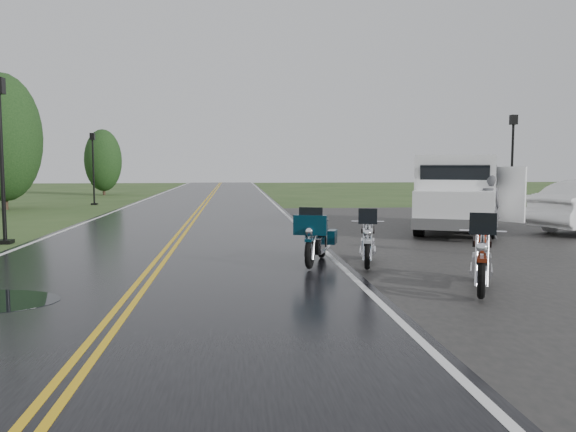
{
  "coord_description": "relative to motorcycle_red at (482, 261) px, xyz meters",
  "views": [
    {
      "loc": [
        1.62,
        -10.27,
        2.1
      ],
      "look_at": [
        2.8,
        2.0,
        1.0
      ],
      "focal_mm": 35.0,
      "sensor_mm": 36.0,
      "label": 1
    }
  ],
  "objects": [
    {
      "name": "motorcycle_red",
      "position": [
        0.0,
        0.0,
        0.0
      ],
      "size": [
        1.64,
        2.34,
        1.3
      ],
      "primitive_type": null,
      "rotation": [
        0.0,
        0.0,
        -0.43
      ],
      "color": "#59190A",
      "rests_on": "ground"
    },
    {
      "name": "ground",
      "position": [
        -5.39,
        2.1,
        -0.65
      ],
      "size": [
        120.0,
        120.0,
        0.0
      ],
      "primitive_type": "plane",
      "color": "#2D471E",
      "rests_on": "ground"
    },
    {
      "name": "road",
      "position": [
        -5.39,
        12.1,
        -0.63
      ],
      "size": [
        8.0,
        100.0,
        0.04
      ],
      "primitive_type": "cube",
      "color": "black",
      "rests_on": "ground"
    },
    {
      "name": "lamp_post_near_left",
      "position": [
        -9.95,
        7.55,
        1.59
      ],
      "size": [
        0.38,
        0.38,
        4.48
      ],
      "primitive_type": null,
      "color": "black",
      "rests_on": "ground"
    },
    {
      "name": "person_at_van",
      "position": [
        3.45,
        7.12,
        0.26
      ],
      "size": [
        0.68,
        0.47,
        1.82
      ],
      "primitive_type": "imported",
      "rotation": [
        0.0,
        0.0,
        3.09
      ],
      "color": "#4C4D51",
      "rests_on": "ground"
    },
    {
      "name": "motorcycle_silver",
      "position": [
        -1.17,
        2.56,
        -0.06
      ],
      "size": [
        1.2,
        2.14,
        1.19
      ],
      "primitive_type": null,
      "rotation": [
        0.0,
        0.0,
        -0.25
      ],
      "color": "#9CA1A4",
      "rests_on": "ground"
    },
    {
      "name": "motorcycle_teal",
      "position": [
        -2.29,
        2.75,
        -0.04
      ],
      "size": [
        1.37,
        2.22,
        1.23
      ],
      "primitive_type": null,
      "rotation": [
        0.0,
        0.0,
        -0.32
      ],
      "color": "#042534",
      "rests_on": "ground"
    },
    {
      "name": "parking_pad",
      "position": [
        5.61,
        7.1,
        -0.64
      ],
      "size": [
        14.0,
        24.0,
        0.03
      ],
      "primitive_type": "cube",
      "color": "black",
      "rests_on": "ground"
    },
    {
      "name": "lamp_post_far_right",
      "position": [
        7.92,
        14.57,
        1.49
      ],
      "size": [
        0.37,
        0.37,
        4.28
      ],
      "primitive_type": null,
      "color": "black",
      "rests_on": "ground"
    },
    {
      "name": "lamp_post_far_left",
      "position": [
        -11.3,
        22.96,
        1.3
      ],
      "size": [
        0.33,
        0.33,
        3.9
      ],
      "primitive_type": null,
      "color": "black",
      "rests_on": "ground"
    },
    {
      "name": "van_white",
      "position": [
        1.65,
        7.8,
        0.59
      ],
      "size": [
        4.71,
        6.73,
        2.48
      ],
      "primitive_type": null,
      "rotation": [
        0.0,
        0.0,
        -0.41
      ],
      "color": "white",
      "rests_on": "ground"
    },
    {
      "name": "tree_left_far",
      "position": [
        -13.12,
        33.39,
        1.36
      ],
      "size": [
        2.62,
        2.62,
        4.03
      ],
      "primitive_type": null,
      "color": "#1E3D19",
      "rests_on": "ground"
    },
    {
      "name": "tree_left_mid",
      "position": [
        -14.76,
        20.05,
        2.14
      ],
      "size": [
        3.57,
        3.57,
        5.58
      ],
      "primitive_type": null,
      "color": "#1E3D19",
      "rests_on": "ground"
    }
  ]
}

